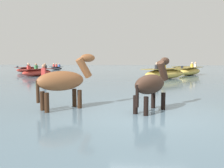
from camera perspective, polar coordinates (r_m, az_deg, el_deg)
The scene contains 11 objects.
ground_plane at distance 6.49m, azimuth 9.25°, elevation -10.94°, with size 120.00×120.00×0.00m, color #666051.
water_surface at distance 16.29m, azimuth 8.63°, elevation 0.07°, with size 90.00×90.00×0.43m, color slate.
horse_lead_chestnut at distance 6.96m, azimuth -11.76°, elevation 0.39°, with size 1.59×1.54×2.06m.
horse_trailing_dark_bay at distance 6.61m, azimuth 9.66°, elevation -0.41°, with size 1.20×1.69×1.95m.
boat_far_offshore at distance 31.27m, azimuth 16.79°, elevation 3.64°, with size 2.95×1.41×0.73m.
boat_distant_west at distance 21.67m, azimuth -17.82°, elevation 2.75°, with size 2.29×3.19×1.11m.
boat_near_port at distance 33.74m, azimuth -13.52°, elevation 3.82°, with size 2.43×1.93×0.94m.
boat_near_starboard at distance 28.30m, azimuth -19.85°, elevation 3.33°, with size 1.83×3.46×1.08m.
boat_mid_outer at distance 17.97m, azimuth 12.86°, elevation 2.47°, with size 3.81×3.91×1.25m.
boat_mid_channel at distance 22.89m, azimuth 18.53°, elevation 3.02°, with size 3.01×3.67×1.23m.
person_spectator_far at distance 13.17m, azimuth -16.32°, elevation 1.35°, with size 0.25×0.35×1.63m.
Camera 1 is at (-0.14, -6.21, 1.88)m, focal length 37.34 mm.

